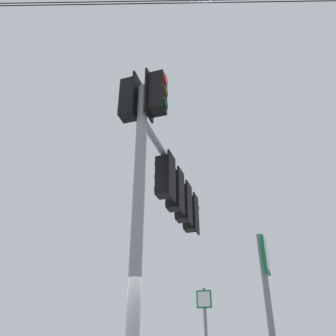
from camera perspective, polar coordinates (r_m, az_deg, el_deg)
The scene contains 1 object.
signal_mast_assembly at distance 7.38m, azimuth -0.78°, elevation -2.30°, with size 3.47×3.75×6.48m.
Camera 1 is at (-5.37, 2.16, 1.33)m, focal length 38.21 mm.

